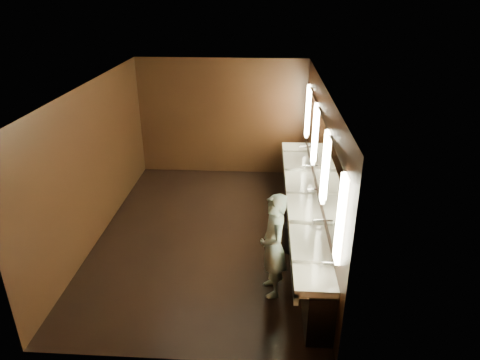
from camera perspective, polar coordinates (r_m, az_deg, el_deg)
name	(u,v)px	position (r m, az deg, el deg)	size (l,w,h in m)	color
floor	(208,234)	(8.21, -4.35, -7.14)	(6.00, 6.00, 0.00)	black
ceiling	(202,86)	(7.14, -5.07, 12.33)	(4.00, 6.00, 0.02)	#2D2D2B
wall_back	(222,118)	(10.37, -2.42, 8.32)	(4.00, 0.02, 2.80)	black
wall_front	(169,268)	(4.98, -9.45, -11.54)	(4.00, 0.02, 2.80)	black
wall_left	(94,163)	(8.09, -18.87, 2.15)	(0.02, 6.00, 2.80)	black
wall_right	(319,168)	(7.55, 10.53, 1.53)	(0.02, 6.00, 2.80)	black
sink_counter	(304,214)	(7.92, 8.54, -4.45)	(0.55, 5.40, 1.01)	black
mirror_band	(320,150)	(7.42, 10.58, 4.02)	(0.06, 5.03, 1.15)	#FDF7C1
person	(273,246)	(6.36, 4.47, -8.74)	(0.60, 0.39, 1.65)	#9CE2E9
trash_bin	(293,238)	(7.64, 7.03, -7.65)	(0.32, 0.32, 0.50)	black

